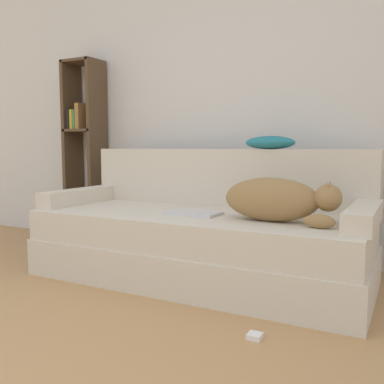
% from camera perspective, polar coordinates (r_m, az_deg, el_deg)
% --- Properties ---
extents(wall_back, '(6.90, 0.06, 2.70)m').
position_cam_1_polar(wall_back, '(3.62, 4.73, 13.23)').
color(wall_back, silver).
rests_on(wall_back, ground_plane).
extents(couch, '(2.22, 0.94, 0.45)m').
position_cam_1_polar(couch, '(2.92, 0.88, -7.27)').
color(couch, beige).
rests_on(couch, ground_plane).
extents(couch_backrest, '(2.18, 0.15, 0.43)m').
position_cam_1_polar(couch_backrest, '(3.21, 4.11, 1.93)').
color(couch_backrest, beige).
rests_on(couch_backrest, couch).
extents(couch_arm_left, '(0.15, 0.75, 0.12)m').
position_cam_1_polar(couch_arm_left, '(3.45, -14.73, -0.55)').
color(couch_arm_left, beige).
rests_on(couch_arm_left, couch).
extents(couch_arm_right, '(0.15, 0.75, 0.12)m').
position_cam_1_polar(couch_arm_right, '(2.57, 21.97, -2.98)').
color(couch_arm_right, beige).
rests_on(couch_arm_right, couch).
extents(dog, '(0.69, 0.26, 0.26)m').
position_cam_1_polar(dog, '(2.57, 11.30, -0.99)').
color(dog, olive).
rests_on(dog, couch).
extents(laptop, '(0.36, 0.22, 0.02)m').
position_cam_1_polar(laptop, '(2.81, 0.23, -2.81)').
color(laptop, silver).
rests_on(laptop, couch).
extents(throw_pillow, '(0.35, 0.21, 0.09)m').
position_cam_1_polar(throw_pillow, '(3.07, 10.37, 6.50)').
color(throw_pillow, teal).
rests_on(throw_pillow, couch_backrest).
extents(bookshelf, '(0.34, 0.26, 1.69)m').
position_cam_1_polar(bookshelf, '(4.19, -14.16, 6.43)').
color(bookshelf, '#4C3823').
rests_on(bookshelf, ground_plane).
extents(power_adapter, '(0.07, 0.07, 0.03)m').
position_cam_1_polar(power_adapter, '(2.13, 8.36, -18.48)').
color(power_adapter, white).
rests_on(power_adapter, ground_plane).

